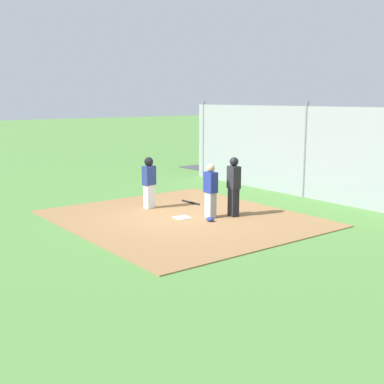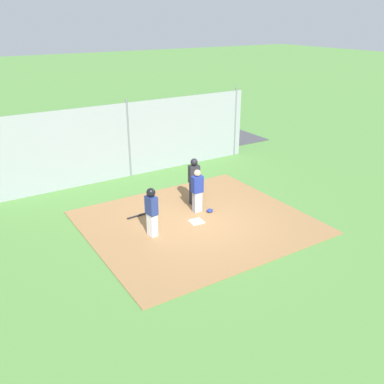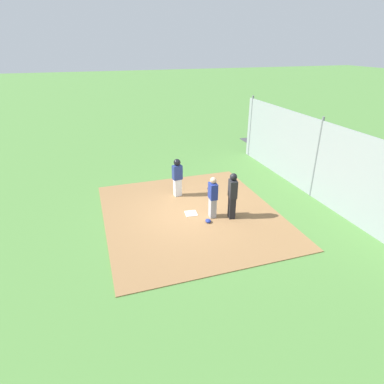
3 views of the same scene
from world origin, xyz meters
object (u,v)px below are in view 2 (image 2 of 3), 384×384
umpire (194,180)px  parked_car_white (93,141)px  runner (152,209)px  home_plate (197,221)px  catcher (197,190)px  catcher_mask (210,211)px  baseball_bat (138,215)px

umpire → parked_car_white: umpire is taller
umpire → runner: size_ratio=1.08×
home_plate → catcher: 1.16m
catcher_mask → parked_car_white: 9.08m
home_plate → parked_car_white: parked_car_white is taller
catcher → runner: bearing=-69.2°
parked_car_white → catcher_mask: bearing=-74.6°
catcher → runner: runner is taller
catcher_mask → parked_car_white: bearing=-83.5°
home_plate → catcher_mask: (-0.81, -0.39, 0.05)m
catcher_mask → home_plate: bearing=25.7°
baseball_bat → catcher_mask: (-2.31, 1.06, 0.03)m
home_plate → umpire: umpire is taller
catcher → umpire: 0.71m
catcher → home_plate: bearing=-31.6°
home_plate → baseball_bat: 2.09m
home_plate → umpire: (-0.74, -1.33, 0.92)m
umpire → parked_car_white: size_ratio=0.40×
umpire → catcher_mask: bearing=13.9°
home_plate → runner: (1.70, 0.04, 0.92)m
baseball_bat → parked_car_white: 8.07m
home_plate → umpire: 1.78m
catcher → parked_car_white: size_ratio=0.36×
umpire → baseball_bat: bearing=-83.2°
home_plate → umpire: size_ratio=0.25×
catcher → umpire: (-0.28, -0.65, 0.11)m
umpire → parked_car_white: bearing=-163.6°
catcher → umpire: bearing=159.0°
umpire → catcher: bearing=-13.7°
baseball_bat → catcher_mask: catcher_mask is taller
umpire → catcher_mask: 1.28m
home_plate → baseball_bat: bearing=-43.9°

